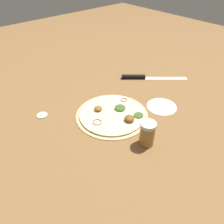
{
  "coord_description": "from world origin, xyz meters",
  "views": [
    {
      "loc": [
        0.46,
        0.52,
        0.55
      ],
      "look_at": [
        0.0,
        0.0,
        0.02
      ],
      "focal_mm": 35.0,
      "sensor_mm": 36.0,
      "label": 1
    }
  ],
  "objects_px": {
    "pizza": "(113,114)",
    "knife": "(142,77)",
    "loose_cap": "(42,115)",
    "spice_jar": "(147,133)"
  },
  "relations": [
    {
      "from": "pizza",
      "to": "knife",
      "type": "distance_m",
      "value": 0.34
    },
    {
      "from": "pizza",
      "to": "loose_cap",
      "type": "xyz_separation_m",
      "value": [
        0.21,
        -0.19,
        -0.0
      ]
    },
    {
      "from": "pizza",
      "to": "loose_cap",
      "type": "height_order",
      "value": "pizza"
    },
    {
      "from": "knife",
      "to": "spice_jar",
      "type": "xyz_separation_m",
      "value": [
        0.33,
        0.32,
        0.04
      ]
    },
    {
      "from": "knife",
      "to": "spice_jar",
      "type": "relative_size",
      "value": 2.92
    },
    {
      "from": "knife",
      "to": "loose_cap",
      "type": "xyz_separation_m",
      "value": [
        0.53,
        -0.06,
        -0.0
      ]
    },
    {
      "from": "knife",
      "to": "spice_jar",
      "type": "height_order",
      "value": "spice_jar"
    },
    {
      "from": "pizza",
      "to": "knife",
      "type": "xyz_separation_m",
      "value": [
        -0.32,
        -0.13,
        0.0
      ]
    },
    {
      "from": "pizza",
      "to": "loose_cap",
      "type": "bearing_deg",
      "value": -41.3
    },
    {
      "from": "spice_jar",
      "to": "loose_cap",
      "type": "xyz_separation_m",
      "value": [
        0.2,
        -0.38,
        -0.04
      ]
    }
  ]
}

